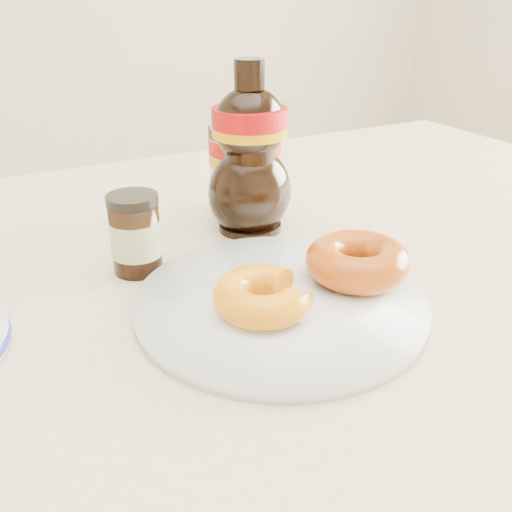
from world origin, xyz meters
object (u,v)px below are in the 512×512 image
dark_jar (136,235)px  plate (280,302)px  dining_table (238,324)px  syrup_bottle (250,149)px  donut_bitten (263,296)px  nutella_jar (245,159)px  donut_whole (357,261)px

dark_jar → plate: bearing=-56.1°
dining_table → syrup_bottle: 0.21m
dining_table → dark_jar: bearing=162.8°
dining_table → donut_bitten: bearing=-105.9°
syrup_bottle → dark_jar: 0.18m
dining_table → nutella_jar: (0.08, 0.14, 0.16)m
syrup_bottle → nutella_jar: bearing=68.3°
syrup_bottle → dining_table: bearing=-126.5°
plate → dark_jar: (-0.10, 0.14, 0.04)m
nutella_jar → donut_bitten: bearing=-113.9°
donut_whole → nutella_jar: bearing=89.6°
dining_table → nutella_jar: 0.22m
nutella_jar → syrup_bottle: size_ratio=0.65×
donut_bitten → syrup_bottle: size_ratio=0.44×
plate → syrup_bottle: 0.22m
donut_whole → syrup_bottle: 0.21m
donut_bitten → dining_table: bearing=49.8°
donut_whole → donut_bitten: bearing=-173.6°
nutella_jar → dark_jar: 0.21m
dining_table → donut_whole: 0.18m
donut_bitten → donut_whole: donut_whole is taller
plate → nutella_jar: size_ratio=2.08×
donut_bitten → syrup_bottle: 0.24m
plate → dining_table: bearing=86.0°
donut_bitten → dark_jar: size_ratio=1.05×
donut_whole → dark_jar: dark_jar is taller
nutella_jar → dark_jar: nutella_jar is taller
donut_bitten → nutella_jar: size_ratio=0.68×
donut_whole → plate: bearing=177.8°
plate → nutella_jar: nutella_jar is taller
plate → dark_jar: dark_jar is taller
syrup_bottle → donut_bitten: bearing=-114.5°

